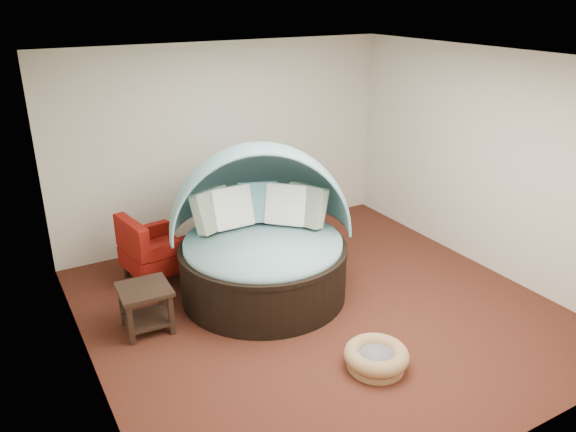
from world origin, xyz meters
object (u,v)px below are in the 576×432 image
canopy_daybed (262,227)px  pet_basket (376,357)px  red_armchair (152,251)px  side_table (145,302)px

canopy_daybed → pet_basket: size_ratio=3.53×
red_armchair → side_table: red_armchair is taller
red_armchair → side_table: size_ratio=1.56×
canopy_daybed → side_table: size_ratio=4.67×
side_table → canopy_daybed: bearing=5.6°
canopy_daybed → red_armchair: 1.48m
pet_basket → red_armchair: red_armchair is taller
pet_basket → side_table: (-1.73, 1.76, 0.21)m
pet_basket → side_table: side_table is taller
canopy_daybed → pet_basket: bearing=-60.9°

